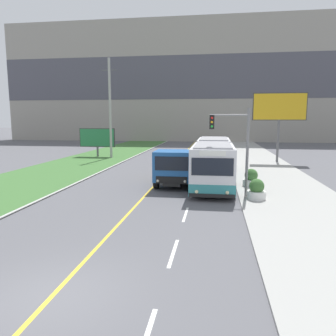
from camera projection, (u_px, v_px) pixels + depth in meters
ground_plane at (52, 296)px, 8.45m from camera, size 300.00×300.00×0.00m
lane_marking_centre at (86, 271)px, 9.83m from camera, size 2.88×140.00×0.01m
apartment_block_background at (197, 82)px, 68.05m from camera, size 80.00×8.04×24.17m
city_bus at (213, 161)px, 23.91m from camera, size 2.72×12.80×2.96m
dump_truck at (175, 168)px, 22.28m from camera, size 2.55×6.53×2.48m
utility_pole_far at (110, 108)px, 37.81m from camera, size 1.80×0.28×11.40m
traffic_light_mast at (235, 140)px, 18.84m from camera, size 2.28×0.32×5.15m
billboard_large at (279, 109)px, 33.72m from camera, size 5.42×0.24×7.20m
billboard_small at (97, 138)px, 39.37m from camera, size 4.37×0.24×3.43m
planter_round_near at (257, 190)px, 18.30m from camera, size 1.04×1.04×1.15m
planter_round_second at (251, 179)px, 21.85m from camera, size 1.08×1.08×1.17m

